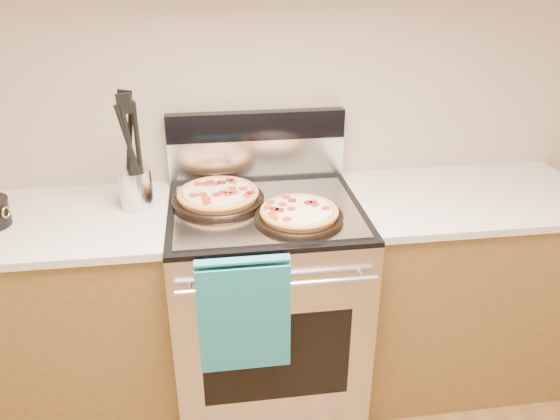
{
  "coord_description": "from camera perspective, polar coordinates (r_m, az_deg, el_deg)",
  "views": [
    {
      "loc": [
        -0.21,
        -0.28,
        1.84
      ],
      "look_at": [
        0.04,
        1.55,
        0.95
      ],
      "focal_mm": 35.0,
      "sensor_mm": 36.0,
      "label": 1
    }
  ],
  "objects": [
    {
      "name": "dish_towel",
      "position": [
        1.93,
        -3.78,
        -10.65
      ],
      "size": [
        0.32,
        0.05,
        0.42
      ],
      "primitive_type": null,
      "color": "#1A5786",
      "rests_on": "oven_handle"
    },
    {
      "name": "pepperoni_pizza_front",
      "position": [
        2.03,
        2.02,
        -0.38
      ],
      "size": [
        0.33,
        0.33,
        0.04
      ],
      "primitive_type": null,
      "rotation": [
        0.0,
        0.0,
        0.02
      ],
      "color": "#AC7334",
      "rests_on": "foil_sheet"
    },
    {
      "name": "oven_window",
      "position": [
        2.13,
        -0.33,
        -15.2
      ],
      "size": [
        0.56,
        0.01,
        0.4
      ],
      "primitive_type": "cube",
      "color": "black",
      "rests_on": "range_body"
    },
    {
      "name": "countertop_right",
      "position": [
        2.43,
        19.42,
        1.27
      ],
      "size": [
        1.02,
        0.64,
        0.03
      ],
      "primitive_type": "cube",
      "color": "beige",
      "rests_on": "cabinet_right"
    },
    {
      "name": "backsplash_lower",
      "position": [
        2.4,
        -2.44,
        5.39
      ],
      "size": [
        0.76,
        0.06,
        0.18
      ],
      "primitive_type": "cube",
      "color": "silver",
      "rests_on": "cooktop"
    },
    {
      "name": "pepperoni_pizza_back",
      "position": [
        2.19,
        -6.47,
        1.49
      ],
      "size": [
        0.47,
        0.47,
        0.05
      ],
      "primitive_type": null,
      "rotation": [
        0.0,
        0.0,
        -0.4
      ],
      "color": "#AC7334",
      "rests_on": "foil_sheet"
    },
    {
      "name": "cabinet_left",
      "position": [
        2.5,
        -22.36,
        -10.66
      ],
      "size": [
        1.0,
        0.62,
        0.88
      ],
      "primitive_type": "cube",
      "color": "brown",
      "rests_on": "ground"
    },
    {
      "name": "cabinet_right",
      "position": [
        2.64,
        17.98,
        -7.73
      ],
      "size": [
        1.0,
        0.62,
        0.88
      ],
      "primitive_type": "cube",
      "color": "brown",
      "rests_on": "ground"
    },
    {
      "name": "foil_sheet",
      "position": [
        2.12,
        -1.47,
        0.0
      ],
      "size": [
        0.7,
        0.55,
        0.01
      ],
      "primitive_type": "cube",
      "color": "gray",
      "rests_on": "cooktop"
    },
    {
      "name": "countertop_left",
      "position": [
        2.27,
        -24.26,
        -1.33
      ],
      "size": [
        1.02,
        0.64,
        0.03
      ],
      "primitive_type": "cube",
      "color": "beige",
      "rests_on": "cabinet_left"
    },
    {
      "name": "wall_back",
      "position": [
        2.34,
        -2.7,
        13.56
      ],
      "size": [
        4.0,
        0.0,
        4.0
      ],
      "primitive_type": "plane",
      "rotation": [
        1.57,
        0.0,
        0.0
      ],
      "color": "tan",
      "rests_on": "ground"
    },
    {
      "name": "backsplash_upper",
      "position": [
        2.35,
        -2.51,
        8.82
      ],
      "size": [
        0.76,
        0.06,
        0.12
      ],
      "primitive_type": "cube",
      "color": "black",
      "rests_on": "backsplash_lower"
    },
    {
      "name": "range_body",
      "position": [
        2.39,
        -1.42,
        -9.96
      ],
      "size": [
        0.76,
        0.68,
        0.9
      ],
      "primitive_type": "cube",
      "color": "#B7B7BC",
      "rests_on": "ground"
    },
    {
      "name": "oven_handle",
      "position": [
        1.88,
        -0.19,
        -7.92
      ],
      "size": [
        0.7,
        0.03,
        0.03
      ],
      "primitive_type": "cylinder",
      "rotation": [
        0.0,
        1.57,
        0.0
      ],
      "color": "silver",
      "rests_on": "range_body"
    },
    {
      "name": "utensil_crock",
      "position": [
        2.21,
        -14.81,
        2.16
      ],
      "size": [
        0.16,
        0.16,
        0.16
      ],
      "primitive_type": "cylinder",
      "rotation": [
        0.0,
        0.0,
        -0.32
      ],
      "color": "silver",
      "rests_on": "countertop_left"
    },
    {
      "name": "cooktop",
      "position": [
        2.15,
        -1.56,
        0.04
      ],
      "size": [
        0.76,
        0.68,
        0.02
      ],
      "primitive_type": "cube",
      "color": "black",
      "rests_on": "range_body"
    }
  ]
}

